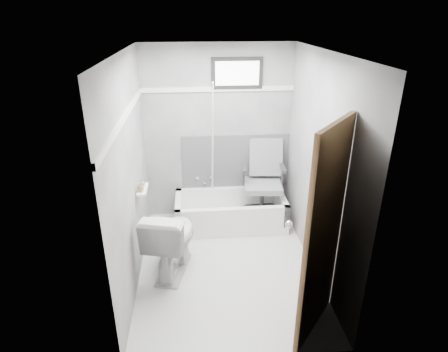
{
  "coord_description": "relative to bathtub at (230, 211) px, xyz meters",
  "views": [
    {
      "loc": [
        -0.34,
        -3.59,
        2.74
      ],
      "look_at": [
        0.0,
        0.35,
        1.0
      ],
      "focal_mm": 30.0,
      "sensor_mm": 36.0,
      "label": 1
    }
  ],
  "objects": [
    {
      "name": "shelf",
      "position": [
        -1.07,
        -0.65,
        0.69
      ],
      "size": [
        0.1,
        0.32,
        0.02
      ],
      "primitive_type": "cube",
      "color": "white",
      "rests_on": "wall_left"
    },
    {
      "name": "trim_left",
      "position": [
        -1.13,
        -0.93,
        1.61
      ],
      "size": [
        0.02,
        2.6,
        0.06
      ],
      "primitive_type": "cube",
      "color": "white",
      "rests_on": "wall_left"
    },
    {
      "name": "pole",
      "position": [
        -0.23,
        0.13,
        0.84
      ],
      "size": [
        0.02,
        0.52,
        1.89
      ],
      "primitive_type": "cylinder",
      "rotation": [
        0.26,
        0.0,
        0.0
      ],
      "color": "silver",
      "rests_on": "bathtub"
    },
    {
      "name": "wall_back",
      "position": [
        -0.14,
        0.37,
        0.99
      ],
      "size": [
        2.0,
        0.02,
        2.4
      ],
      "primitive_type": "cube",
      "color": "slate",
      "rests_on": "floor"
    },
    {
      "name": "faucet",
      "position": [
        -0.34,
        0.34,
        0.34
      ],
      "size": [
        0.26,
        0.1,
        0.16
      ],
      "primitive_type": null,
      "color": "silver",
      "rests_on": "wall_back"
    },
    {
      "name": "wall_left",
      "position": [
        -1.14,
        -0.93,
        0.99
      ],
      "size": [
        0.02,
        2.6,
        2.4
      ],
      "primitive_type": "cube",
      "color": "slate",
      "rests_on": "floor"
    },
    {
      "name": "window",
      "position": [
        0.11,
        0.36,
        1.81
      ],
      "size": [
        0.66,
        0.04,
        0.4
      ],
      "primitive_type": null,
      "color": "black",
      "rests_on": "wall_back"
    },
    {
      "name": "office_chair",
      "position": [
        0.45,
        0.05,
        0.43
      ],
      "size": [
        0.65,
        0.65,
        1.03
      ],
      "primitive_type": null,
      "rotation": [
        0.0,
        0.0,
        -0.09
      ],
      "color": "slate",
      "rests_on": "bathtub"
    },
    {
      "name": "soap_bottle_a",
      "position": [
        -1.08,
        -0.73,
        0.76
      ],
      "size": [
        0.06,
        0.06,
        0.12
      ],
      "primitive_type": "imported",
      "rotation": [
        0.0,
        0.0,
        -0.23
      ],
      "color": "#97734B",
      "rests_on": "shelf"
    },
    {
      "name": "wall_right",
      "position": [
        0.86,
        -0.93,
        0.99
      ],
      "size": [
        0.02,
        2.6,
        2.4
      ],
      "primitive_type": "cube",
      "color": "slate",
      "rests_on": "floor"
    },
    {
      "name": "toilet",
      "position": [
        -0.76,
        -0.94,
        0.2
      ],
      "size": [
        0.66,
        0.92,
        0.82
      ],
      "primitive_type": "imported",
      "rotation": [
        0.0,
        0.0,
        2.89
      ],
      "color": "silver",
      "rests_on": "floor"
    },
    {
      "name": "bathtub",
      "position": [
        0.0,
        0.0,
        0.0
      ],
      "size": [
        1.5,
        0.7,
        0.42
      ],
      "primitive_type": null,
      "color": "white",
      "rests_on": "floor"
    },
    {
      "name": "ceiling",
      "position": [
        -0.14,
        -0.93,
        2.19
      ],
      "size": [
        2.6,
        2.6,
        0.0
      ],
      "primitive_type": "plane",
      "rotation": [
        3.14,
        0.0,
        0.0
      ],
      "color": "silver",
      "rests_on": "floor"
    },
    {
      "name": "wall_front",
      "position": [
        -0.14,
        -2.23,
        0.99
      ],
      "size": [
        2.0,
        0.02,
        2.4
      ],
      "primitive_type": "cube",
      "color": "slate",
      "rests_on": "floor"
    },
    {
      "name": "door",
      "position": [
        0.84,
        -2.21,
        0.79
      ],
      "size": [
        0.78,
        0.78,
        2.0
      ],
      "primitive_type": null,
      "color": "brown",
      "rests_on": "floor"
    },
    {
      "name": "backerboard",
      "position": [
        0.11,
        0.36,
        0.59
      ],
      "size": [
        1.5,
        0.02,
        0.78
      ],
      "primitive_type": "cube",
      "color": "#4C4C4F",
      "rests_on": "wall_back"
    },
    {
      "name": "trim_back",
      "position": [
        -0.14,
        0.36,
        1.61
      ],
      "size": [
        2.0,
        0.02,
        0.06
      ],
      "primitive_type": "cube",
      "color": "white",
      "rests_on": "wall_back"
    },
    {
      "name": "soap_bottle_b",
      "position": [
        -1.08,
        -0.59,
        0.75
      ],
      "size": [
        0.08,
        0.08,
        0.09
      ],
      "primitive_type": "imported",
      "rotation": [
        0.0,
        0.0,
        0.28
      ],
      "color": "teal",
      "rests_on": "shelf"
    },
    {
      "name": "floor",
      "position": [
        -0.14,
        -0.93,
        -0.21
      ],
      "size": [
        2.6,
        2.6,
        0.0
      ],
      "primitive_type": "plane",
      "color": "silver",
      "rests_on": "ground"
    }
  ]
}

